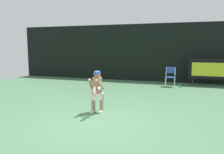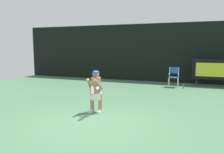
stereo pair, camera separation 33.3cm
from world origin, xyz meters
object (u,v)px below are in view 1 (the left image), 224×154
object	(u,v)px
scoreboard	(209,69)
water_bottle	(180,86)
umpire_chair	(170,76)
tennis_racket	(95,90)
tennis_ball_loose	(130,88)
tennis_player	(97,90)

from	to	relation	value
scoreboard	water_bottle	size ratio (longest dim) A/B	8.30
umpire_chair	tennis_racket	world-z (taller)	umpire_chair
tennis_ball_loose	umpire_chair	bearing A→B (deg)	34.66
tennis_racket	scoreboard	bearing A→B (deg)	58.41
scoreboard	tennis_racket	world-z (taller)	scoreboard
water_bottle	tennis_player	size ratio (longest dim) A/B	0.19
water_bottle	tennis_racket	world-z (taller)	tennis_racket
scoreboard	tennis_ball_loose	bearing A→B (deg)	-151.71
tennis_ball_loose	scoreboard	bearing A→B (deg)	28.29
umpire_chair	tennis_ball_loose	distance (m)	2.42
umpire_chair	tennis_player	bearing A→B (deg)	-108.67
tennis_player	tennis_racket	xyz separation A→B (m)	(0.14, -0.54, 0.11)
umpire_chair	tennis_player	size ratio (longest dim) A/B	0.77
tennis_racket	tennis_player	bearing A→B (deg)	100.82
tennis_racket	water_bottle	bearing A→B (deg)	65.49
tennis_ball_loose	tennis_racket	bearing A→B (deg)	-89.00
tennis_racket	tennis_ball_loose	size ratio (longest dim) A/B	8.85
water_bottle	umpire_chair	bearing A→B (deg)	155.31
water_bottle	tennis_ball_loose	bearing A→B (deg)	-156.19
umpire_chair	tennis_ball_loose	bearing A→B (deg)	-145.34
tennis_player	tennis_racket	distance (m)	0.57
tennis_ball_loose	tennis_player	bearing A→B (deg)	-90.61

